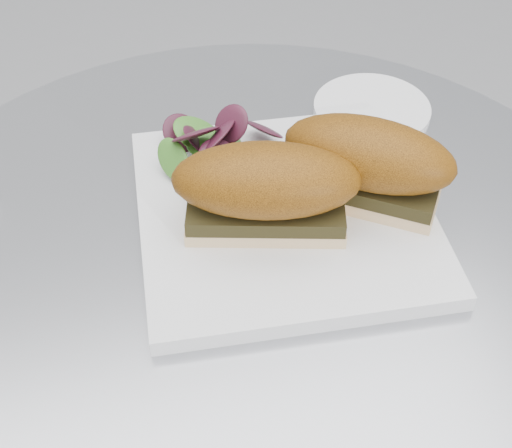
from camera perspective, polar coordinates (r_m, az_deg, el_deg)
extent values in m
cylinder|color=#A2A3A9|center=(0.60, -0.34, -3.82)|extent=(0.70, 0.70, 0.02)
cube|color=white|center=(0.63, 2.27, 0.89)|extent=(0.28, 0.28, 0.02)
cube|color=beige|center=(0.60, 0.77, 0.33)|extent=(0.14, 0.09, 0.01)
cube|color=black|center=(0.59, 0.78, 1.26)|extent=(0.14, 0.09, 0.01)
ellipsoid|color=brown|center=(0.57, 0.81, 3.51)|extent=(0.17, 0.11, 0.06)
cube|color=beige|center=(0.63, 8.58, 2.45)|extent=(0.13, 0.12, 0.01)
cube|color=black|center=(0.62, 8.71, 3.36)|extent=(0.13, 0.12, 0.01)
ellipsoid|color=brown|center=(0.60, 9.02, 5.56)|extent=(0.16, 0.14, 0.06)
cylinder|color=white|center=(0.76, 9.24, 9.02)|extent=(0.12, 0.12, 0.01)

